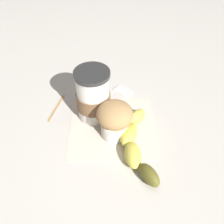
% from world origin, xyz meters
% --- Properties ---
extents(ground_plane, '(3.00, 3.00, 0.00)m').
position_xyz_m(ground_plane, '(0.00, 0.00, 0.00)').
color(ground_plane, beige).
extents(paper_napkin, '(0.25, 0.25, 0.00)m').
position_xyz_m(paper_napkin, '(0.00, 0.00, 0.00)').
color(paper_napkin, beige).
rests_on(paper_napkin, ground_plane).
extents(coffee_cup, '(0.09, 0.09, 0.14)m').
position_xyz_m(coffee_cup, '(-0.05, 0.03, 0.07)').
color(coffee_cup, silver).
rests_on(coffee_cup, paper_napkin).
extents(muffin, '(0.09, 0.09, 0.10)m').
position_xyz_m(muffin, '(0.01, -0.02, 0.06)').
color(muffin, white).
rests_on(muffin, paper_napkin).
extents(banana, '(0.11, 0.23, 0.04)m').
position_xyz_m(banana, '(0.07, -0.06, 0.02)').
color(banana, '#D6CC4C').
rests_on(banana, paper_napkin).
extents(sugar_packet, '(0.06, 0.05, 0.01)m').
position_xyz_m(sugar_packet, '(0.01, 0.14, 0.00)').
color(sugar_packet, white).
rests_on(sugar_packet, ground_plane).
extents(wooden_stirrer, '(0.02, 0.11, 0.00)m').
position_xyz_m(wooden_stirrer, '(-0.16, 0.04, 0.00)').
color(wooden_stirrer, tan).
rests_on(wooden_stirrer, ground_plane).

